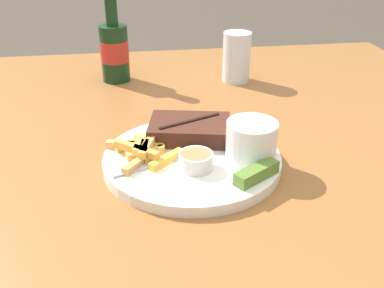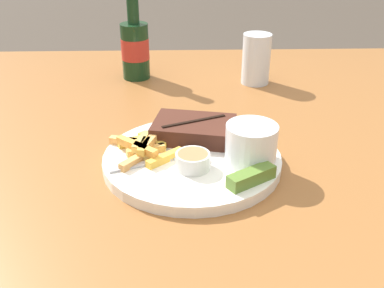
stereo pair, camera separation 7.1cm
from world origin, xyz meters
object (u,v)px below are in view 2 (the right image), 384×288
object	(u,v)px
coleslaw_cup	(251,142)
knife_utensil	(186,144)
steak_portion	(194,129)
pickle_spear	(251,177)
dipping_sauce_cup	(193,160)
fork_utensil	(147,163)
dinner_plate	(192,160)
drinking_glass	(256,59)
beer_bottle	(135,47)

from	to	relation	value
coleslaw_cup	knife_utensil	bearing A→B (deg)	150.76
steak_portion	pickle_spear	distance (m)	0.17
dipping_sauce_cup	knife_utensil	distance (m)	0.08
fork_utensil	knife_utensil	distance (m)	0.09
dinner_plate	drinking_glass	world-z (taller)	drinking_glass
dipping_sauce_cup	dinner_plate	bearing A→B (deg)	90.54
knife_utensil	drinking_glass	xyz separation A→B (m)	(0.17, 0.35, 0.04)
dinner_plate	fork_utensil	size ratio (longest dim) A/B	2.21
dinner_plate	steak_portion	xyz separation A→B (m)	(0.01, 0.06, 0.02)
steak_portion	pickle_spear	size ratio (longest dim) A/B	1.99
knife_utensil	drinking_glass	world-z (taller)	drinking_glass
dinner_plate	beer_bottle	bearing A→B (deg)	106.17
steak_portion	beer_bottle	size ratio (longest dim) A/B	0.73
dipping_sauce_cup	steak_portion	bearing A→B (deg)	87.26
dinner_plate	fork_utensil	world-z (taller)	fork_utensil
drinking_glass	steak_portion	bearing A→B (deg)	-116.17
fork_utensil	drinking_glass	world-z (taller)	drinking_glass
steak_portion	pickle_spear	xyz separation A→B (m)	(0.08, -0.15, -0.00)
coleslaw_cup	fork_utensil	bearing A→B (deg)	-178.41
knife_utensil	fork_utensil	bearing A→B (deg)	108.77
pickle_spear	knife_utensil	bearing A→B (deg)	128.04
dinner_plate	knife_utensil	world-z (taller)	knife_utensil
steak_portion	knife_utensil	distance (m)	0.04
dinner_plate	coleslaw_cup	bearing A→B (deg)	-13.86
pickle_spear	drinking_glass	size ratio (longest dim) A/B	0.66
dipping_sauce_cup	pickle_spear	size ratio (longest dim) A/B	0.69
steak_portion	drinking_glass	world-z (taller)	drinking_glass
dinner_plate	pickle_spear	distance (m)	0.12
dipping_sauce_cup	fork_utensil	bearing A→B (deg)	168.61
coleslaw_cup	fork_utensil	xyz separation A→B (m)	(-0.16, -0.00, -0.03)
pickle_spear	fork_utensil	size ratio (longest dim) A/B	0.59
fork_utensil	knife_utensil	xyz separation A→B (m)	(0.06, 0.06, 0.00)
fork_utensil	dinner_plate	bearing A→B (deg)	0.00
coleslaw_cup	beer_bottle	size ratio (longest dim) A/B	0.38
dinner_plate	drinking_glass	distance (m)	0.41
pickle_spear	steak_portion	bearing A→B (deg)	117.82
pickle_spear	beer_bottle	world-z (taller)	beer_bottle
beer_bottle	drinking_glass	distance (m)	0.29
dinner_plate	pickle_spear	size ratio (longest dim) A/B	3.73
dinner_plate	steak_portion	bearing A→B (deg)	85.14
dinner_plate	coleslaw_cup	distance (m)	0.10
knife_utensil	drinking_glass	size ratio (longest dim) A/B	1.35
drinking_glass	dipping_sauce_cup	bearing A→B (deg)	-110.88
pickle_spear	knife_utensil	distance (m)	0.15
fork_utensil	drinking_glass	size ratio (longest dim) A/B	1.12
dipping_sauce_cup	fork_utensil	distance (m)	0.07
dinner_plate	dipping_sauce_cup	world-z (taller)	dipping_sauce_cup
knife_utensil	beer_bottle	distance (m)	0.41
dinner_plate	coleslaw_cup	xyz separation A→B (m)	(0.09, -0.02, 0.04)
coleslaw_cup	drinking_glass	world-z (taller)	drinking_glass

